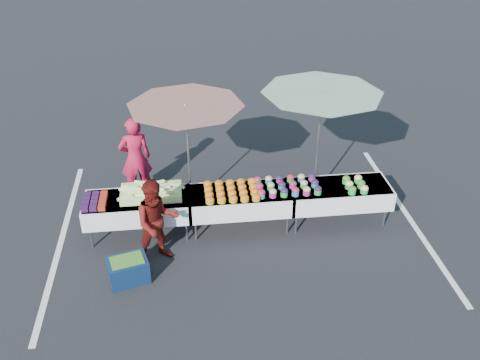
{
  "coord_description": "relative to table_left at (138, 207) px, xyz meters",
  "views": [
    {
      "loc": [
        -0.94,
        -7.91,
        5.82
      ],
      "look_at": [
        0.0,
        0.0,
        1.0
      ],
      "focal_mm": 40.0,
      "sensor_mm": 36.0,
      "label": 1
    }
  ],
  "objects": [
    {
      "name": "table_right",
      "position": [
        3.6,
        0.0,
        0.0
      ],
      "size": [
        1.86,
        0.81,
        0.75
      ],
      "color": "white",
      "rests_on": "ground"
    },
    {
      "name": "stripe_left",
      "position": [
        -1.4,
        0.0,
        -0.58
      ],
      "size": [
        0.1,
        5.0,
        0.0
      ],
      "primitive_type": "cube",
      "color": "silver",
      "rests_on": "ground"
    },
    {
      "name": "berry_punnets",
      "position": [
        -0.71,
        -0.06,
        0.21
      ],
      "size": [
        0.4,
        0.54,
        0.08
      ],
      "color": "black",
      "rests_on": "table_left"
    },
    {
      "name": "table_center",
      "position": [
        1.8,
        0.0,
        0.0
      ],
      "size": [
        1.86,
        0.81,
        0.75
      ],
      "color": "white",
      "rests_on": "ground"
    },
    {
      "name": "stripe_right",
      "position": [
        5.0,
        0.0,
        -0.58
      ],
      "size": [
        0.1,
        5.0,
        0.0
      ],
      "primitive_type": "cube",
      "color": "silver",
      "rests_on": "ground"
    },
    {
      "name": "umbrella_left",
      "position": [
        0.94,
        0.8,
        1.36
      ],
      "size": [
        2.41,
        2.41,
        2.14
      ],
      "rotation": [
        0.0,
        0.0,
        -0.17
      ],
      "color": "black",
      "rests_on": "ground"
    },
    {
      "name": "bean_baskets",
      "position": [
        3.86,
        -0.1,
        0.24
      ],
      "size": [
        0.36,
        0.5,
        0.15
      ],
      "color": "#238C38",
      "rests_on": "table_right"
    },
    {
      "name": "corn_pile",
      "position": [
        0.24,
        0.04,
        0.26
      ],
      "size": [
        1.16,
        0.57,
        0.26
      ],
      "color": "#B9E073",
      "rests_on": "table_left"
    },
    {
      "name": "customer",
      "position": [
        0.35,
        -0.75,
        0.18
      ],
      "size": [
        0.86,
        0.75,
        1.52
      ],
      "primitive_type": "imported",
      "rotation": [
        0.0,
        0.0,
        0.27
      ],
      "color": "#57100D",
      "rests_on": "ground"
    },
    {
      "name": "carrot_bowls",
      "position": [
        1.65,
        -0.01,
        0.22
      ],
      "size": [
        0.95,
        0.69,
        0.11
      ],
      "color": "orange",
      "rests_on": "table_center"
    },
    {
      "name": "table_left",
      "position": [
        0.0,
        0.0,
        0.0
      ],
      "size": [
        1.86,
        0.81,
        0.75
      ],
      "color": "white",
      "rests_on": "ground"
    },
    {
      "name": "ground",
      "position": [
        1.8,
        0.0,
        -0.58
      ],
      "size": [
        80.0,
        80.0,
        0.0
      ],
      "primitive_type": "plane",
      "color": "black"
    },
    {
      "name": "storage_bin",
      "position": [
        -0.14,
        -1.23,
        -0.37
      ],
      "size": [
        0.71,
        0.59,
        0.41
      ],
      "rotation": [
        0.0,
        0.0,
        0.26
      ],
      "color": "#0C2040",
      "rests_on": "ground"
    },
    {
      "name": "plastic_bags",
      "position": [
        0.3,
        -0.3,
        0.19
      ],
      "size": [
        0.3,
        0.25,
        0.05
      ],
      "primitive_type": "cube",
      "color": "white",
      "rests_on": "table_left"
    },
    {
      "name": "potato_cups",
      "position": [
        2.65,
        0.0,
        0.25
      ],
      "size": [
        1.14,
        0.58,
        0.16
      ],
      "color": "teal",
      "rests_on": "table_right"
    },
    {
      "name": "umbrella_right",
      "position": [
        3.37,
        0.8,
        1.47
      ],
      "size": [
        2.47,
        2.47,
        2.26
      ],
      "rotation": [
        0.0,
        0.0,
        -0.12
      ],
      "color": "black",
      "rests_on": "ground"
    },
    {
      "name": "vendor",
      "position": [
        -0.08,
        1.32,
        0.26
      ],
      "size": [
        0.68,
        0.51,
        1.68
      ],
      "primitive_type": "imported",
      "rotation": [
        0.0,
        0.0,
        3.33
      ],
      "color": "#B61439",
      "rests_on": "ground"
    }
  ]
}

